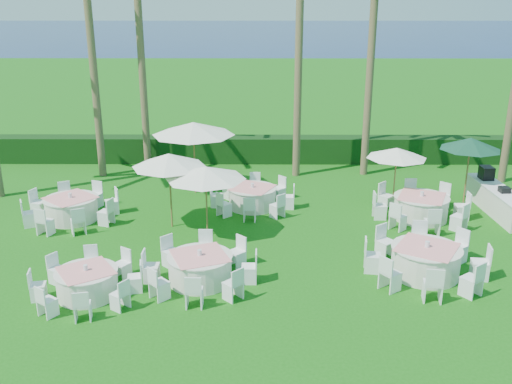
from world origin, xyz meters
TOP-DOWN VIEW (x-y plane):
  - ground at (0.00, 0.00)m, footprint 120.00×120.00m
  - hedge at (0.00, 12.00)m, footprint 34.00×1.00m
  - ocean at (0.00, 102.00)m, footprint 260.00×260.00m
  - banquet_table_a at (-4.18, -0.87)m, footprint 2.86×2.86m
  - banquet_table_b at (-1.29, -0.09)m, footprint 3.12×3.12m
  - banquet_table_c at (5.00, 0.35)m, footprint 3.43×3.43m
  - banquet_table_d at (-6.27, 4.50)m, footprint 3.21×3.21m
  - banquet_table_e at (0.07, 5.76)m, footprint 3.13×3.13m
  - banquet_table_f at (6.02, 4.66)m, footprint 3.34×3.34m
  - umbrella_a at (-2.66, 3.88)m, footprint 2.47×2.47m
  - umbrella_b at (-1.38, 3.15)m, footprint 2.60×2.60m
  - umbrella_c at (-2.23, 7.44)m, footprint 3.23×3.23m
  - umbrella_d at (5.37, 6.10)m, footprint 2.23×2.23m
  - umbrella_green at (8.13, 6.35)m, footprint 2.25×2.25m
  - buffet_table at (8.95, 5.32)m, footprint 1.01×3.97m
  - palm_a at (-6.56, 9.75)m, footprint 4.40×4.01m
  - palm_b at (-4.83, 11.13)m, footprint 4.27×4.36m
  - palm_c at (1.94, 9.83)m, footprint 4.39×4.19m
  - palm_d at (4.95, 10.04)m, footprint 4.41×4.08m

SIDE VIEW (x-z plane):
  - ground at x=0.00m, z-range 0.00..0.00m
  - ocean at x=0.00m, z-range 0.00..0.00m
  - banquet_table_a at x=-4.18m, z-range -0.06..0.82m
  - banquet_table_e at x=0.07m, z-range -0.06..0.89m
  - banquet_table_b at x=-1.29m, z-range -0.06..0.89m
  - banquet_table_d at x=-6.27m, z-range -0.06..0.92m
  - banquet_table_f at x=6.02m, z-range -0.06..0.95m
  - banquet_table_c at x=5.00m, z-range -0.06..0.96m
  - buffet_table at x=8.95m, z-range -0.21..1.19m
  - hedge at x=0.00m, z-range 0.00..1.20m
  - umbrella_d at x=5.37m, z-range 0.91..3.13m
  - umbrella_b at x=-1.38m, z-range 0.97..3.32m
  - umbrella_green at x=8.13m, z-range 1.04..3.58m
  - umbrella_a at x=-2.66m, z-range 1.06..3.64m
  - umbrella_c at x=-2.23m, z-range 1.18..4.05m
  - palm_d at x=4.95m, z-range 0.45..8.81m
  - palm_a at x=-6.56m, z-range 0.46..9.40m
  - palm_b at x=-4.83m, z-range 0.47..10.25m
  - palm_c at x=1.94m, z-range 0.49..13.01m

